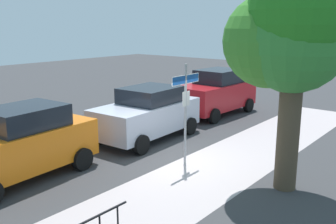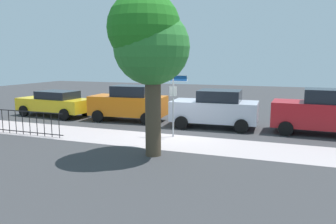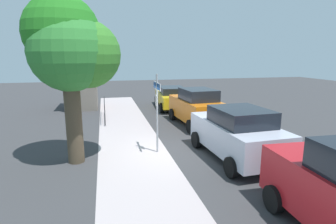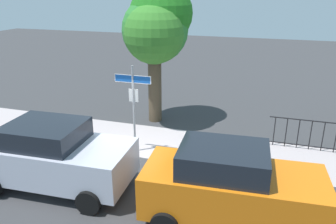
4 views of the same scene
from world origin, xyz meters
TOP-DOWN VIEW (x-y plane):
  - ground_plane at (0.00, 0.00)m, footprint 60.00×60.00m
  - sidewalk_strip at (2.00, 1.30)m, footprint 24.00×2.60m
  - street_sign at (0.01, 0.40)m, footprint 1.23×0.07m
  - shade_tree at (-0.15, 3.22)m, footprint 2.67×3.05m
  - car_silver at (-1.25, -2.22)m, footprint 4.22×2.25m
  - car_orange at (3.56, -2.38)m, footprint 4.18×2.15m
  - car_yellow at (8.35, -2.24)m, footprint 4.64×2.26m
  - iron_fence at (6.06, 2.30)m, footprint 3.54×0.04m
  - utility_shed at (9.83, 3.80)m, footprint 3.05×2.42m

SIDE VIEW (x-z plane):
  - ground_plane at x=0.00m, z-range 0.00..0.00m
  - sidewalk_strip at x=2.00m, z-range 0.00..0.00m
  - iron_fence at x=6.06m, z-range 0.02..1.09m
  - car_yellow at x=8.35m, z-range 0.04..1.53m
  - car_silver at x=-1.25m, z-range 0.01..1.86m
  - car_orange at x=3.56m, z-range 0.00..1.93m
  - utility_shed at x=9.83m, z-range 0.03..2.48m
  - street_sign at x=0.01m, z-range 0.49..3.44m
  - shade_tree at x=-0.15m, z-range 1.08..6.62m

